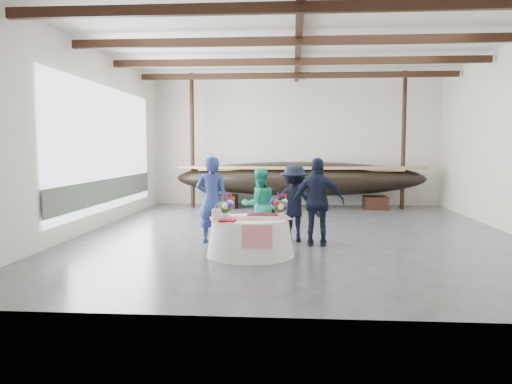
{
  "coord_description": "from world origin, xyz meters",
  "views": [
    {
      "loc": [
        -0.1,
        -11.74,
        2.0
      ],
      "look_at": [
        -0.89,
        -1.19,
        1.07
      ],
      "focal_mm": 35.0,
      "sensor_mm": 36.0,
      "label": 1
    }
  ],
  "objects": [
    {
      "name": "floor",
      "position": [
        0.0,
        0.0,
        0.0
      ],
      "size": [
        10.0,
        12.0,
        0.01
      ],
      "primitive_type": "cube",
      "color": "#3D3D42",
      "rests_on": "ground"
    },
    {
      "name": "pavilion_structure",
      "position": [
        0.0,
        0.84,
        4.0
      ],
      "size": [
        9.8,
        11.76,
        4.5
      ],
      "color": "black",
      "rests_on": "ground"
    },
    {
      "name": "wall_left",
      "position": [
        -5.0,
        0.0,
        2.25
      ],
      "size": [
        0.02,
        12.0,
        4.5
      ],
      "primitive_type": "cube",
      "color": "silver",
      "rests_on": "ground"
    },
    {
      "name": "guest_man_left",
      "position": [
        -0.07,
        -1.07,
        0.83
      ],
      "size": [
        1.1,
        0.68,
        1.65
      ],
      "primitive_type": "imported",
      "rotation": [
        0.0,
        0.0,
        3.08
      ],
      "color": "black",
      "rests_on": "ground"
    },
    {
      "name": "ceiling",
      "position": [
        0.0,
        0.0,
        4.5
      ],
      "size": [
        10.0,
        12.0,
        0.01
      ],
      "primitive_type": "cube",
      "color": "white",
      "rests_on": "wall_back"
    },
    {
      "name": "guest_man_right",
      "position": [
        0.41,
        -1.56,
        0.91
      ],
      "size": [
        1.09,
        0.51,
        1.81
      ],
      "primitive_type": "imported",
      "rotation": [
        0.0,
        0.0,
        3.08
      ],
      "color": "#141B31",
      "rests_on": "ground"
    },
    {
      "name": "wall_front",
      "position": [
        0.0,
        -6.0,
        2.25
      ],
      "size": [
        10.0,
        0.02,
        4.5
      ],
      "primitive_type": "cube",
      "color": "silver",
      "rests_on": "ground"
    },
    {
      "name": "tabletop_items",
      "position": [
        -0.9,
        -2.48,
        0.85
      ],
      "size": [
        1.58,
        0.97,
        0.4
      ],
      "color": "red",
      "rests_on": "banquet_table"
    },
    {
      "name": "wall_back",
      "position": [
        0.0,
        6.0,
        2.25
      ],
      "size": [
        10.0,
        0.02,
        4.5
      ],
      "primitive_type": "cube",
      "color": "silver",
      "rests_on": "ground"
    },
    {
      "name": "banquet_table",
      "position": [
        -0.89,
        -2.59,
        0.35
      ],
      "size": [
        1.62,
        1.62,
        0.7
      ],
      "color": "white",
      "rests_on": "ground"
    },
    {
      "name": "guest_woman_teal",
      "position": [
        -0.82,
        -1.17,
        0.79
      ],
      "size": [
        0.93,
        0.83,
        1.58
      ],
      "primitive_type": "imported",
      "rotation": [
        0.0,
        0.0,
        3.51
      ],
      "color": "#23B58E",
      "rests_on": "ground"
    },
    {
      "name": "longboat_display",
      "position": [
        0.13,
        4.94,
        1.0
      ],
      "size": [
        8.33,
        1.67,
        1.56
      ],
      "color": "black",
      "rests_on": "ground"
    },
    {
      "name": "open_bay",
      "position": [
        -4.95,
        1.0,
        1.83
      ],
      "size": [
        0.03,
        7.0,
        3.2
      ],
      "color": "silver",
      "rests_on": "ground"
    },
    {
      "name": "guest_woman_blue",
      "position": [
        -1.8,
        -1.39,
        0.92
      ],
      "size": [
        0.68,
        0.45,
        1.84
      ],
      "primitive_type": "imported",
      "rotation": [
        0.0,
        0.0,
        3.12
      ],
      "color": "navy",
      "rests_on": "ground"
    }
  ]
}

